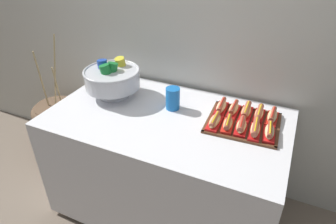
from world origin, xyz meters
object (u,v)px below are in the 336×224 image
hot_dog_2 (241,126)px  hot_dog_5 (221,107)px  hot_dog_3 (255,129)px  cup_stack (173,98)px  hot_dog_0 (215,121)px  hot_dog_9 (272,116)px  hot_dog_6 (234,109)px  hot_dog_1 (228,124)px  hot_dog_8 (259,114)px  floor_vase (61,131)px  punch_bowl (112,78)px  serving_tray (243,123)px  hot_dog_7 (246,111)px  hot_dog_4 (269,132)px  buffet_table (167,163)px

hot_dog_2 → hot_dog_5: same height
hot_dog_3 → cup_stack: bearing=172.4°
hot_dog_0 → hot_dog_9: hot_dog_9 is taller
cup_stack → hot_dog_6: bearing=13.7°
hot_dog_1 → hot_dog_2: size_ratio=0.98×
hot_dog_8 → hot_dog_9: (0.07, 0.00, -0.00)m
floor_vase → hot_dog_9: size_ratio=6.72×
hot_dog_1 → cup_stack: (-0.37, 0.08, 0.04)m
hot_dog_9 → hot_dog_2: bearing=-129.4°
hot_dog_3 → cup_stack: size_ratio=1.33×
hot_dog_3 → hot_dog_9: size_ratio=1.15×
hot_dog_6 → punch_bowl: size_ratio=0.44×
hot_dog_2 → hot_dog_0: bearing=-177.1°
serving_tray → hot_dog_3: bearing=-44.8°
floor_vase → hot_dog_3: (1.60, -0.13, 0.57)m
hot_dog_7 → cup_stack: bearing=-168.1°
hot_dog_2 → cup_stack: cup_stack is taller
hot_dog_4 → hot_dog_7: (-0.16, 0.16, -0.00)m
floor_vase → hot_dog_1: (1.45, -0.14, 0.57)m
hot_dog_5 → buffet_table: bearing=-145.8°
hot_dog_0 → hot_dog_7: size_ratio=1.00×
hot_dog_9 → hot_dog_5: bearing=-177.1°
hot_dog_4 → cup_stack: (-0.60, 0.07, 0.03)m
hot_dog_2 → hot_dog_8: 0.18m
serving_tray → hot_dog_7: hot_dog_7 is taller
floor_vase → cup_stack: bearing=-3.1°
buffet_table → punch_bowl: punch_bowl is taller
hot_dog_7 → hot_dog_8: same height
hot_dog_3 → hot_dog_5: hot_dog_3 is taller
hot_dog_3 → hot_dog_6: hot_dog_3 is taller
hot_dog_0 → hot_dog_1: size_ratio=1.11×
hot_dog_6 → buffet_table: bearing=-151.3°
hot_dog_0 → hot_dog_5: bearing=92.9°
hot_dog_5 → cup_stack: (-0.29, -0.08, 0.03)m
hot_dog_8 → punch_bowl: punch_bowl is taller
hot_dog_4 → buffet_table: bearing=-176.1°
hot_dog_3 → hot_dog_8: bearing=92.9°
floor_vase → hot_dog_6: bearing=1.2°
hot_dog_2 → hot_dog_7: (-0.01, 0.16, 0.00)m
cup_stack → floor_vase: bearing=176.9°
hot_dog_1 → hot_dog_7: size_ratio=0.89×
punch_bowl → hot_dog_3: bearing=-3.6°
buffet_table → hot_dog_8: 0.68m
hot_dog_0 → hot_dog_8: bearing=39.1°
hot_dog_3 → hot_dog_9: hot_dog_3 is taller
hot_dog_4 → hot_dog_9: size_ratio=0.98×
hot_dog_5 → hot_dog_1: bearing=-62.7°
hot_dog_4 → hot_dog_5: (-0.31, 0.15, -0.00)m
hot_dog_9 → hot_dog_8: bearing=-177.1°
hot_dog_0 → hot_dog_8: hot_dog_8 is taller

